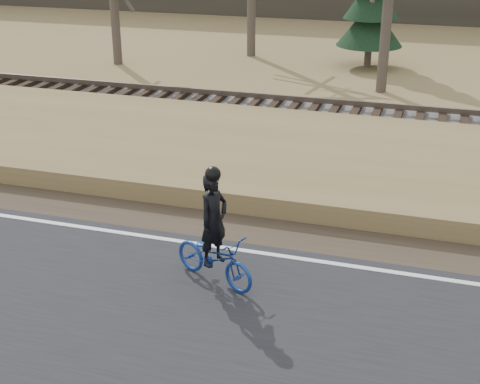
# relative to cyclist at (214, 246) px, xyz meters

# --- Properties ---
(ground) EXTENTS (120.00, 120.00, 0.00)m
(ground) POSITION_rel_cyclist_xyz_m (4.05, 0.97, -0.72)
(ground) COLOR olive
(ground) RESTS_ON ground
(road) EXTENTS (120.00, 6.00, 0.06)m
(road) POSITION_rel_cyclist_xyz_m (4.05, -1.53, -0.69)
(road) COLOR black
(road) RESTS_ON ground
(edge_line) EXTENTS (120.00, 0.12, 0.01)m
(edge_line) POSITION_rel_cyclist_xyz_m (4.05, 1.17, -0.65)
(edge_line) COLOR silver
(edge_line) RESTS_ON road
(shoulder) EXTENTS (120.00, 1.60, 0.04)m
(shoulder) POSITION_rel_cyclist_xyz_m (4.05, 2.17, -0.70)
(shoulder) COLOR #473A2B
(shoulder) RESTS_ON ground
(embankment) EXTENTS (120.00, 5.00, 0.44)m
(embankment) POSITION_rel_cyclist_xyz_m (4.05, 5.17, -0.50)
(embankment) COLOR olive
(embankment) RESTS_ON ground
(ballast) EXTENTS (120.00, 3.00, 0.45)m
(ballast) POSITION_rel_cyclist_xyz_m (4.05, 8.97, -0.49)
(ballast) COLOR slate
(ballast) RESTS_ON ground
(railroad) EXTENTS (120.00, 2.40, 0.29)m
(railroad) POSITION_rel_cyclist_xyz_m (4.05, 8.97, -0.19)
(railroad) COLOR black
(railroad) RESTS_ON ballast
(cyclist) EXTENTS (1.76, 1.21, 2.08)m
(cyclist) POSITION_rel_cyclist_xyz_m (0.00, 0.00, 0.00)
(cyclist) COLOR navy
(cyclist) RESTS_ON road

